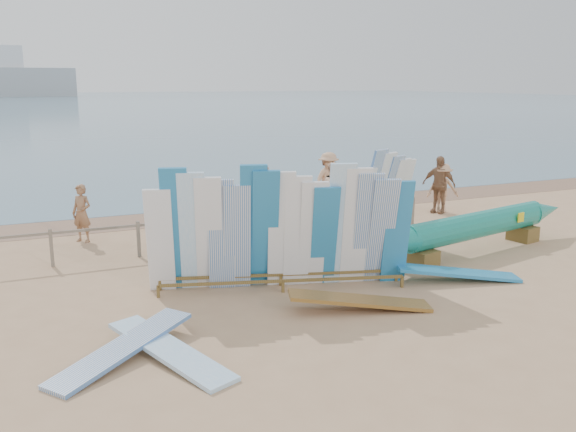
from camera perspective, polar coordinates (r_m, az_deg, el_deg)
name	(u,v)px	position (r m, az deg, el deg)	size (l,w,h in m)	color
ground	(258,283)	(13.18, -2.81, -6.24)	(160.00, 160.00, 0.00)	tan
ocean	(44,102)	(139.84, -21.83, 9.86)	(320.00, 240.00, 0.02)	slate
wet_sand_strip	(180,216)	(19.86, -10.11, -0.02)	(40.00, 2.60, 0.01)	#86624B
fence	(217,225)	(15.75, -6.66, -0.81)	(12.08, 0.08, 0.90)	gray
main_surfboard_rack	(281,233)	(12.44, -0.65, -1.60)	(5.36, 2.08, 2.67)	brown
side_surfboard_rack	(381,203)	(15.79, 8.74, 1.18)	(2.32, 1.44, 2.63)	brown
outrigger_canoe	(477,227)	(15.98, 17.28, -0.95)	(7.34, 2.24, 1.05)	brown
vendor_table	(363,237)	(15.47, 7.00, -1.92)	(0.96, 0.71, 1.22)	brown
flat_board_a	(170,358)	(9.93, -10.97, -12.96)	(0.56, 2.70, 0.07)	#95C8EF
flat_board_d	(457,281)	(13.78, 15.55, -5.86)	(0.56, 2.70, 0.07)	teal
flat_board_e	(123,358)	(10.11, -15.17, -12.70)	(0.56, 2.70, 0.07)	silver
flat_board_c	(360,310)	(11.72, 6.72, -8.76)	(0.56, 2.70, 0.07)	olive
beach_chair_left	(241,228)	(16.94, -4.42, -1.15)	(0.74, 0.74, 0.85)	red
beach_chair_right	(263,229)	(16.84, -2.36, -1.20)	(0.75, 0.76, 0.85)	red
stroller	(307,217)	(17.60, 1.79, -0.13)	(0.62, 0.79, 0.97)	red
beachgoer_extra_0	(443,188)	(20.62, 14.27, 2.54)	(1.04, 0.43, 1.62)	tan
beachgoer_8	(334,190)	(19.36, 4.32, 2.46)	(0.85, 0.41, 1.75)	beige
beachgoer_6	(255,206)	(16.88, -3.12, 0.90)	(0.83, 0.39, 1.69)	tan
beachgoer_9	(328,180)	(20.90, 3.80, 3.41)	(1.22, 0.50, 1.89)	tan
beachgoer_7	(266,195)	(18.25, -2.09, 1.95)	(0.65, 0.36, 1.79)	#8C6042
beachgoer_1	(82,213)	(17.18, -18.73, 0.24)	(0.57, 0.31, 1.56)	#8C6042
beachgoer_10	(439,185)	(20.50, 13.93, 2.88)	(1.10, 0.48, 1.88)	#8C6042
beachgoer_4	(247,207)	(17.13, -3.89, 0.82)	(0.91, 0.39, 1.55)	#8C6042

